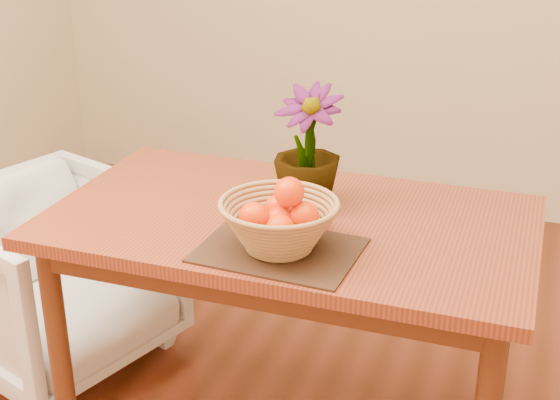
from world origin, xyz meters
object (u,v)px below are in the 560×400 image
(table, at_px, (290,243))
(wicker_basket, at_px, (279,227))
(armchair, at_px, (54,268))
(potted_plant, at_px, (307,147))

(table, bearing_deg, wicker_basket, -78.58)
(wicker_basket, bearing_deg, table, 101.42)
(table, height_order, wicker_basket, wicker_basket)
(table, bearing_deg, armchair, 173.68)
(armchair, bearing_deg, potted_plant, -71.46)
(wicker_basket, distance_m, potted_plant, 0.34)
(table, bearing_deg, potted_plant, 79.18)
(potted_plant, bearing_deg, armchair, -175.35)
(table, xyz_separation_m, wicker_basket, (0.05, -0.22, 0.16))
(wicker_basket, xyz_separation_m, armchair, (-0.97, 0.33, -0.46))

